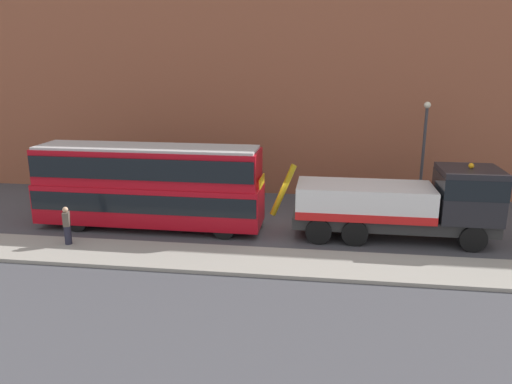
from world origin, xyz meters
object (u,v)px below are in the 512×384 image
at_px(recovery_tow_truck, 404,203).
at_px(street_lamp, 424,145).
at_px(pedestrian_onlooker, 67,226).
at_px(double_decker_bus, 149,183).

xyz_separation_m(recovery_tow_truck, street_lamp, (1.72, 5.56, 1.71)).
relative_size(recovery_tow_truck, pedestrian_onlooker, 5.93).
distance_m(double_decker_bus, street_lamp, 14.87).
xyz_separation_m(recovery_tow_truck, double_decker_bus, (-12.01, 0.00, 0.47)).
bearing_deg(double_decker_bus, street_lamp, 22.33).
relative_size(pedestrian_onlooker, street_lamp, 0.29).
relative_size(recovery_tow_truck, double_decker_bus, 0.92).
height_order(double_decker_bus, pedestrian_onlooker, double_decker_bus).
height_order(pedestrian_onlooker, street_lamp, street_lamp).
bearing_deg(street_lamp, recovery_tow_truck, -107.24).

